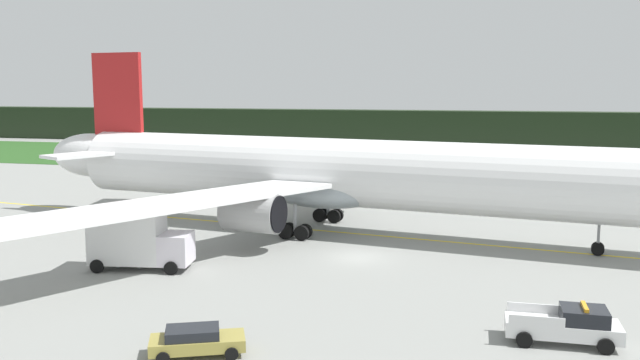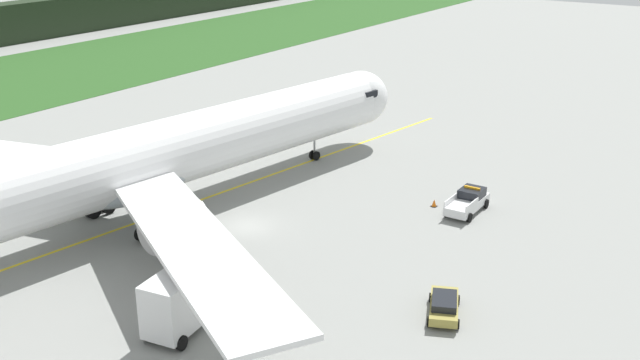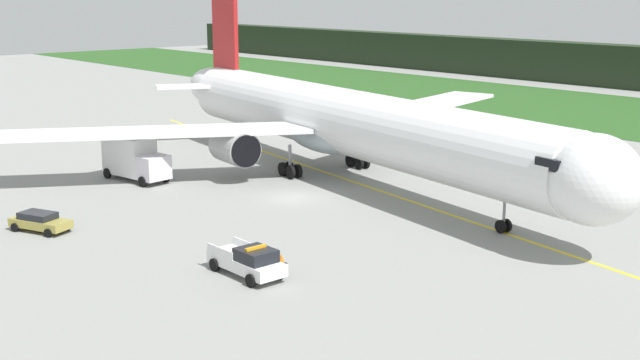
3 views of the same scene
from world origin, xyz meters
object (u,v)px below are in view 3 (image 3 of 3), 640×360
(ops_pickup_truck, at_px, (248,261))
(staff_car, at_px, (40,221))
(catering_truck, at_px, (134,158))
(apron_cone, at_px, (281,258))
(airliner, at_px, (343,123))

(ops_pickup_truck, xyz_separation_m, staff_car, (-16.45, -5.42, -0.20))
(catering_truck, distance_m, apron_cone, 26.00)
(airliner, distance_m, apron_cone, 23.58)
(airliner, xyz_separation_m, ops_pickup_truck, (14.96, -20.85, -3.97))
(catering_truck, xyz_separation_m, staff_car, (9.68, -12.33, -1.24))
(catering_truck, distance_m, staff_car, 15.73)
(ops_pickup_truck, distance_m, staff_car, 17.32)
(apron_cone, bearing_deg, catering_truck, 170.84)
(ops_pickup_truck, relative_size, catering_truck, 0.76)
(airliner, relative_size, apron_cone, 93.69)
(airliner, xyz_separation_m, apron_cone, (14.45, -18.07, -4.57))
(ops_pickup_truck, height_order, catering_truck, catering_truck)
(ops_pickup_truck, xyz_separation_m, catering_truck, (-26.13, 6.91, 1.04))
(staff_car, bearing_deg, airliner, 86.75)
(apron_cone, bearing_deg, ops_pickup_truck, -79.55)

